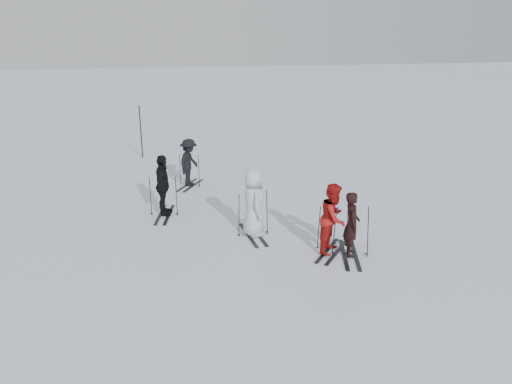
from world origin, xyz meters
TOP-DOWN VIEW (x-y plane):
  - ground at (0.00, 0.00)m, footprint 120.00×120.00m
  - skier_near_dark at (1.92, -1.48)m, footprint 0.54×0.68m
  - skier_red at (1.54, -1.21)m, footprint 1.08×1.11m
  - skier_grey at (-0.23, 0.25)m, footprint 0.67×0.96m
  - skier_uphill_left at (-2.60, 2.30)m, footprint 0.66×1.16m
  - skier_uphill_far at (-1.62, 5.14)m, footprint 1.09×1.26m
  - skis_near_dark at (1.92, -1.48)m, footprint 2.04×1.42m
  - skis_red at (1.54, -1.21)m, footprint 1.88×1.75m
  - skis_grey at (-0.23, 0.25)m, footprint 1.86×1.10m
  - skis_uphill_left at (-2.60, 2.30)m, footprint 1.90×1.25m
  - skis_uphill_far at (-1.62, 5.14)m, footprint 1.88×1.59m
  - piste_marker at (-3.37, 9.68)m, footprint 0.05×0.05m

SIDE VIEW (x-z plane):
  - ground at x=0.00m, z-range 0.00..0.00m
  - skis_uphill_far at x=-1.62m, z-range 0.00..1.21m
  - skis_red at x=1.54m, z-range 0.00..1.23m
  - skis_uphill_left at x=-2.60m, z-range 0.00..1.28m
  - skis_grey at x=-0.23m, z-range 0.00..1.30m
  - skis_near_dark at x=1.92m, z-range 0.00..1.35m
  - skier_near_dark at x=1.92m, z-range 0.00..1.65m
  - skier_uphill_far at x=-1.62m, z-range 0.00..1.69m
  - skier_red at x=1.54m, z-range 0.00..1.80m
  - skier_uphill_left at x=-2.60m, z-range 0.00..1.86m
  - skier_grey at x=-0.23m, z-range 0.00..1.87m
  - piste_marker at x=-3.37m, z-range 0.00..2.28m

